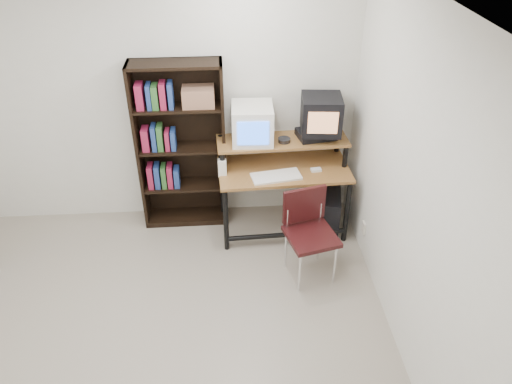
{
  "coord_description": "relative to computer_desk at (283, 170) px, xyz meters",
  "views": [
    {
      "loc": [
        0.68,
        -2.58,
        3.26
      ],
      "look_at": [
        0.94,
        1.1,
        0.8
      ],
      "focal_mm": 35.0,
      "sensor_mm": 36.0,
      "label": 1
    }
  ],
  "objects": [
    {
      "name": "crt_monitor",
      "position": [
        -0.3,
        0.12,
        0.46
      ],
      "size": [
        0.4,
        0.41,
        0.37
      ],
      "rotation": [
        0.0,
        0.0,
        -0.03
      ],
      "color": "white",
      "rests_on": "computer_desk"
    },
    {
      "name": "wall_outlet",
      "position": [
        0.74,
        -0.47,
        -0.4
      ],
      "size": [
        0.02,
        0.08,
        0.12
      ],
      "primitive_type": "cube",
      "color": "beige",
      "rests_on": "right_wall"
    },
    {
      "name": "crt_tv",
      "position": [
        0.36,
        0.13,
        0.53
      ],
      "size": [
        0.41,
        0.41,
        0.35
      ],
      "rotation": [
        0.0,
        0.0,
        -0.09
      ],
      "color": "black",
      "rests_on": "vcr"
    },
    {
      "name": "back_wall",
      "position": [
        -1.25,
        0.38,
        0.6
      ],
      "size": [
        4.0,
        0.01,
        2.6
      ],
      "primitive_type": "cube",
      "color": "silver",
      "rests_on": "floor"
    },
    {
      "name": "mousepad",
      "position": [
        0.32,
        -0.11,
        0.03
      ],
      "size": [
        0.23,
        0.19,
        0.01
      ],
      "primitive_type": "cube",
      "rotation": [
        0.0,
        0.0,
        0.06
      ],
      "color": "black",
      "rests_on": "computer_desk"
    },
    {
      "name": "school_chair",
      "position": [
        0.15,
        -0.69,
        -0.18
      ],
      "size": [
        0.51,
        0.51,
        0.85
      ],
      "rotation": [
        0.0,
        0.0,
        0.25
      ],
      "color": "black",
      "rests_on": "floor"
    },
    {
      "name": "vcr",
      "position": [
        0.33,
        0.14,
        0.31
      ],
      "size": [
        0.4,
        0.32,
        0.08
      ],
      "primitive_type": "cube",
      "rotation": [
        0.0,
        0.0,
        0.19
      ],
      "color": "black",
      "rests_on": "computer_desk"
    },
    {
      "name": "mouse",
      "position": [
        0.31,
        -0.1,
        0.05
      ],
      "size": [
        0.11,
        0.07,
        0.03
      ],
      "primitive_type": "cube",
      "rotation": [
        0.0,
        0.0,
        0.11
      ],
      "color": "white",
      "rests_on": "mousepad"
    },
    {
      "name": "bookshelf",
      "position": [
        -1.0,
        0.23,
        0.2
      ],
      "size": [
        0.87,
        0.29,
        1.75
      ],
      "rotation": [
        0.0,
        0.0,
        0.0
      ],
      "color": "black",
      "rests_on": "floor"
    },
    {
      "name": "ceiling",
      "position": [
        -1.25,
        -1.62,
        1.9
      ],
      "size": [
        4.0,
        4.0,
        0.01
      ],
      "primitive_type": "cube",
      "color": "white",
      "rests_on": "back_wall"
    },
    {
      "name": "desk_speaker",
      "position": [
        -0.6,
        -0.09,
        0.11
      ],
      "size": [
        0.08,
        0.08,
        0.17
      ],
      "primitive_type": "cube",
      "rotation": [
        0.0,
        0.0,
        -0.02
      ],
      "color": "white",
      "rests_on": "computer_desk"
    },
    {
      "name": "computer_desk",
      "position": [
        0.0,
        0.0,
        0.0
      ],
      "size": [
        1.31,
        0.69,
        0.98
      ],
      "rotation": [
        0.0,
        0.0,
        0.04
      ],
      "color": "#986531",
      "rests_on": "floor"
    },
    {
      "name": "pc_tower",
      "position": [
        0.49,
        -0.05,
        -0.49
      ],
      "size": [
        0.28,
        0.48,
        0.42
      ],
      "primitive_type": "cube",
      "rotation": [
        0.0,
        0.0,
        -0.19
      ],
      "color": "black",
      "rests_on": "floor"
    },
    {
      "name": "cd_spindle",
      "position": [
        0.01,
        0.06,
        0.3
      ],
      "size": [
        0.13,
        0.13,
        0.05
      ],
      "primitive_type": "cylinder",
      "rotation": [
        0.0,
        0.0,
        0.05
      ],
      "color": "#26262B",
      "rests_on": "computer_desk"
    },
    {
      "name": "floor",
      "position": [
        -1.25,
        -1.62,
        -0.7
      ],
      "size": [
        4.0,
        4.0,
        0.01
      ],
      "primitive_type": "cube",
      "color": "#A69B89",
      "rests_on": "ground"
    },
    {
      "name": "keyboard",
      "position": [
        -0.09,
        -0.19,
        0.04
      ],
      "size": [
        0.5,
        0.29,
        0.03
      ],
      "primitive_type": "cube",
      "rotation": [
        0.0,
        0.0,
        0.17
      ],
      "color": "white",
      "rests_on": "computer_desk"
    },
    {
      "name": "right_wall",
      "position": [
        0.75,
        -1.62,
        0.6
      ],
      "size": [
        0.01,
        4.0,
        2.6
      ],
      "primitive_type": "cube",
      "color": "silver",
      "rests_on": "floor"
    }
  ]
}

